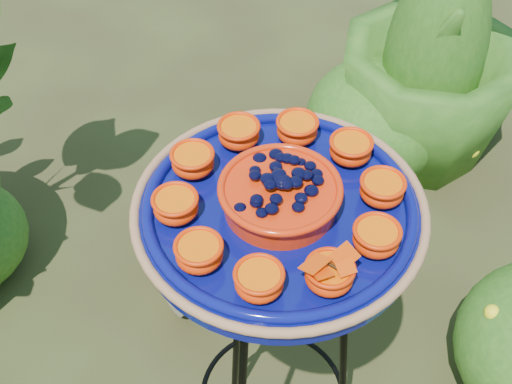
% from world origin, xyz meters
% --- Properties ---
extents(tripod_stand, '(0.35, 0.35, 0.80)m').
position_xyz_m(tripod_stand, '(0.02, -0.14, 0.49)').
color(tripod_stand, black).
rests_on(tripod_stand, ground).
extents(feeder_dish, '(0.50, 0.50, 0.10)m').
position_xyz_m(feeder_dish, '(0.02, -0.14, 0.84)').
color(feeder_dish, '#080C61').
rests_on(feeder_dish, tripod_stand).
extents(driftwood_log, '(0.62, 0.34, 0.20)m').
position_xyz_m(driftwood_log, '(0.17, 0.40, 0.10)').
color(driftwood_log, gray).
rests_on(driftwood_log, ground).
extents(shrub_back_right, '(0.77, 0.77, 0.97)m').
position_xyz_m(shrub_back_right, '(0.78, 0.68, 0.49)').
color(shrub_back_right, '#255115').
rests_on(shrub_back_right, ground).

